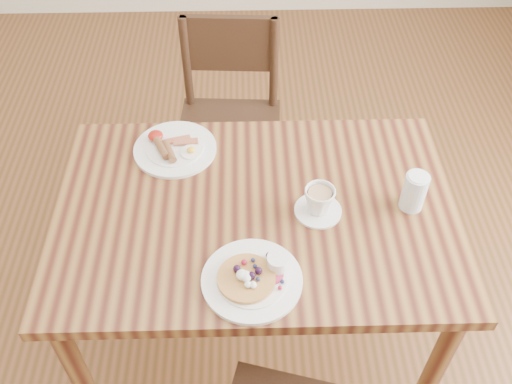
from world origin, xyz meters
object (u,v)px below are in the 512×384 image
dining_table (256,229)px  teacup_saucer (319,202)px  water_glass (414,192)px  pancake_plate (253,277)px  breakfast_plate (174,148)px  chair_far (230,117)px

dining_table → teacup_saucer: teacup_saucer is taller
dining_table → teacup_saucer: size_ratio=8.57×
teacup_saucer → water_glass: water_glass is taller
pancake_plate → breakfast_plate: 0.57m
breakfast_plate → water_glass: 0.77m
teacup_saucer → dining_table: bearing=174.2°
dining_table → breakfast_plate: (-0.26, 0.26, 0.11)m
dining_table → pancake_plate: (-0.01, -0.26, 0.11)m
teacup_saucer → pancake_plate: bearing=-129.3°
chair_far → teacup_saucer: size_ratio=6.29×
pancake_plate → teacup_saucer: teacup_saucer is taller
dining_table → water_glass: (0.46, -0.00, 0.16)m
chair_far → teacup_saucer: chair_far is taller
chair_far → teacup_saucer: bearing=113.2°
pancake_plate → water_glass: 0.54m
breakfast_plate → teacup_saucer: size_ratio=1.93×
dining_table → chair_far: (-0.09, 0.74, -0.16)m
dining_table → chair_far: bearing=97.0°
chair_far → pancake_plate: chair_far is taller
chair_far → breakfast_plate: 0.58m
dining_table → teacup_saucer: 0.23m
breakfast_plate → pancake_plate: bearing=-64.3°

